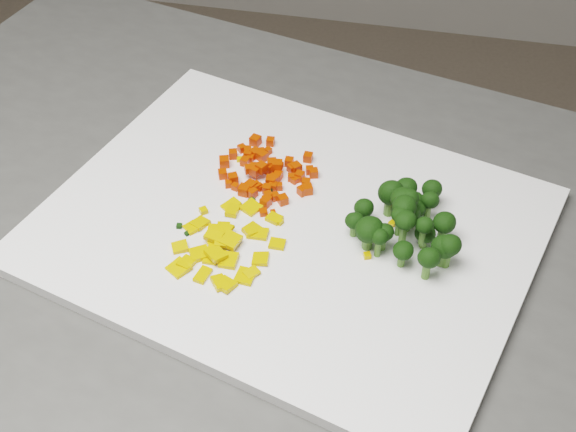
% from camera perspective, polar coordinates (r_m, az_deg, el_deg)
% --- Properties ---
extents(cutting_board, '(0.59, 0.51, 0.01)m').
position_cam_1_polar(cutting_board, '(0.85, -0.00, -0.81)').
color(cutting_board, white).
rests_on(cutting_board, counter_block).
extents(carrot_pile, '(0.11, 0.11, 0.03)m').
position_cam_1_polar(carrot_pile, '(0.89, -1.29, 3.82)').
color(carrot_pile, red).
rests_on(carrot_pile, cutting_board).
extents(pepper_pile, '(0.13, 0.13, 0.02)m').
position_cam_1_polar(pepper_pile, '(0.82, -4.23, -1.54)').
color(pepper_pile, '#DB9E0B').
rests_on(pepper_pile, cutting_board).
extents(broccoli_pile, '(0.13, 0.13, 0.06)m').
position_cam_1_polar(broccoli_pile, '(0.82, 8.51, 0.04)').
color(broccoli_pile, black).
rests_on(broccoli_pile, cutting_board).
extents(carrot_cube_0, '(0.01, 0.01, 0.01)m').
position_cam_1_polar(carrot_cube_0, '(0.89, 0.84, 2.88)').
color(carrot_cube_0, red).
rests_on(carrot_cube_0, carrot_pile).
extents(carrot_cube_1, '(0.01, 0.01, 0.01)m').
position_cam_1_polar(carrot_cube_1, '(0.91, -3.07, 3.89)').
color(carrot_cube_1, red).
rests_on(carrot_cube_1, carrot_pile).
extents(carrot_cube_2, '(0.01, 0.01, 0.01)m').
position_cam_1_polar(carrot_cube_2, '(0.91, -4.55, 3.86)').
color(carrot_cube_2, red).
rests_on(carrot_cube_2, carrot_pile).
extents(carrot_cube_3, '(0.01, 0.01, 0.01)m').
position_cam_1_polar(carrot_cube_3, '(0.87, -0.92, 1.39)').
color(carrot_cube_3, red).
rests_on(carrot_cube_3, carrot_pile).
extents(carrot_cube_4, '(0.01, 0.01, 0.01)m').
position_cam_1_polar(carrot_cube_4, '(0.87, -3.14, 1.85)').
color(carrot_cube_4, red).
rests_on(carrot_cube_4, carrot_pile).
extents(carrot_cube_5, '(0.01, 0.01, 0.01)m').
position_cam_1_polar(carrot_cube_5, '(0.90, -4.67, 2.99)').
color(carrot_cube_5, red).
rests_on(carrot_cube_5, carrot_pile).
extents(carrot_cube_6, '(0.01, 0.01, 0.01)m').
position_cam_1_polar(carrot_cube_6, '(0.88, -1.09, 2.11)').
color(carrot_cube_6, red).
rests_on(carrot_cube_6, carrot_pile).
extents(carrot_cube_7, '(0.01, 0.01, 0.01)m').
position_cam_1_polar(carrot_cube_7, '(0.88, -0.64, 2.11)').
color(carrot_cube_7, red).
rests_on(carrot_cube_7, carrot_pile).
extents(carrot_cube_8, '(0.01, 0.01, 0.01)m').
position_cam_1_polar(carrot_cube_8, '(0.86, -1.50, 1.22)').
color(carrot_cube_8, red).
rests_on(carrot_cube_8, carrot_pile).
extents(carrot_cube_9, '(0.01, 0.01, 0.01)m').
position_cam_1_polar(carrot_cube_9, '(0.89, -2.35, 3.23)').
color(carrot_cube_9, red).
rests_on(carrot_cube_9, carrot_pile).
extents(carrot_cube_10, '(0.01, 0.01, 0.01)m').
position_cam_1_polar(carrot_cube_10, '(0.89, -4.26, 2.28)').
color(carrot_cube_10, red).
rests_on(carrot_cube_10, carrot_pile).
extents(carrot_cube_11, '(0.01, 0.01, 0.01)m').
position_cam_1_polar(carrot_cube_11, '(0.89, -0.57, 3.62)').
color(carrot_cube_11, red).
rests_on(carrot_cube_11, carrot_pile).
extents(carrot_cube_12, '(0.01, 0.01, 0.01)m').
position_cam_1_polar(carrot_cube_12, '(0.87, 1.04, 1.81)').
color(carrot_cube_12, red).
rests_on(carrot_cube_12, carrot_pile).
extents(carrot_cube_13, '(0.01, 0.01, 0.01)m').
position_cam_1_polar(carrot_cube_13, '(0.90, 1.83, 3.08)').
color(carrot_cube_13, red).
rests_on(carrot_cube_13, carrot_pile).
extents(carrot_cube_14, '(0.01, 0.01, 0.01)m').
position_cam_1_polar(carrot_cube_14, '(0.89, -3.93, 2.69)').
color(carrot_cube_14, red).
rests_on(carrot_cube_14, carrot_pile).
extents(carrot_cube_15, '(0.01, 0.01, 0.01)m').
position_cam_1_polar(carrot_cube_15, '(0.88, -2.67, 2.13)').
color(carrot_cube_15, red).
rests_on(carrot_cube_15, carrot_pile).
extents(carrot_cube_16, '(0.01, 0.01, 0.01)m').
position_cam_1_polar(carrot_cube_16, '(0.93, -1.91, 4.58)').
color(carrot_cube_16, red).
rests_on(carrot_cube_16, carrot_pile).
extents(carrot_cube_17, '(0.01, 0.01, 0.01)m').
position_cam_1_polar(carrot_cube_17, '(0.94, -1.26, 5.32)').
color(carrot_cube_17, red).
rests_on(carrot_cube_17, carrot_pile).
extents(carrot_cube_18, '(0.01, 0.01, 0.01)m').
position_cam_1_polar(carrot_cube_18, '(0.89, -0.72, 2.89)').
color(carrot_cube_18, red).
rests_on(carrot_cube_18, carrot_pile).
extents(carrot_cube_19, '(0.01, 0.01, 0.01)m').
position_cam_1_polar(carrot_cube_19, '(0.93, -2.88, 4.70)').
color(carrot_cube_19, red).
rests_on(carrot_cube_19, carrot_pile).
extents(carrot_cube_20, '(0.01, 0.01, 0.01)m').
position_cam_1_polar(carrot_cube_20, '(0.89, -2.83, 3.35)').
color(carrot_cube_20, red).
rests_on(carrot_cube_20, carrot_pile).
extents(carrot_cube_21, '(0.01, 0.01, 0.01)m').
position_cam_1_polar(carrot_cube_21, '(0.89, 0.68, 2.65)').
color(carrot_cube_21, red).
rests_on(carrot_cube_21, carrot_pile).
extents(carrot_cube_22, '(0.01, 0.01, 0.01)m').
position_cam_1_polar(carrot_cube_22, '(0.89, -0.83, 2.73)').
color(carrot_cube_22, red).
rests_on(carrot_cube_22, carrot_pile).
extents(carrot_cube_23, '(0.01, 0.01, 0.01)m').
position_cam_1_polar(carrot_cube_23, '(0.89, -1.31, 3.47)').
color(carrot_cube_23, red).
rests_on(carrot_cube_23, carrot_pile).
extents(carrot_cube_24, '(0.01, 0.01, 0.01)m').
position_cam_1_polar(carrot_cube_24, '(0.90, 0.31, 3.42)').
color(carrot_cube_24, red).
rests_on(carrot_cube_24, carrot_pile).
extents(carrot_cube_25, '(0.01, 0.01, 0.01)m').
position_cam_1_polar(carrot_cube_25, '(0.88, -1.51, 1.95)').
color(carrot_cube_25, red).
rests_on(carrot_cube_25, carrot_pile).
extents(carrot_cube_26, '(0.01, 0.01, 0.01)m').
position_cam_1_polar(carrot_cube_26, '(0.90, 0.56, 3.45)').
color(carrot_cube_26, red).
rests_on(carrot_cube_26, carrot_pile).
extents(carrot_cube_27, '(0.01, 0.01, 0.01)m').
position_cam_1_polar(carrot_cube_27, '(0.92, -2.86, 4.39)').
color(carrot_cube_27, red).
rests_on(carrot_cube_27, carrot_pile).
extents(carrot_cube_28, '(0.01, 0.01, 0.01)m').
position_cam_1_polar(carrot_cube_28, '(0.88, -3.77, 2.09)').
color(carrot_cube_28, red).
rests_on(carrot_cube_28, carrot_pile).
extents(carrot_cube_29, '(0.01, 0.01, 0.01)m').
position_cam_1_polar(carrot_cube_29, '(0.90, -1.18, 3.46)').
color(carrot_cube_29, red).
rests_on(carrot_cube_29, carrot_pile).
extents(carrot_cube_30, '(0.01, 0.01, 0.01)m').
position_cam_1_polar(carrot_cube_30, '(0.93, -3.30, 4.82)').
color(carrot_cube_30, red).
rests_on(carrot_cube_30, carrot_pile).
extents(carrot_cube_31, '(0.01, 0.01, 0.01)m').
position_cam_1_polar(carrot_cube_31, '(0.88, -1.23, 2.51)').
color(carrot_cube_31, red).
rests_on(carrot_cube_31, carrot_pile).
extents(carrot_cube_32, '(0.01, 0.01, 0.01)m').
position_cam_1_polar(carrot_cube_32, '(0.87, -1.44, 1.45)').
color(carrot_cube_32, red).
rests_on(carrot_cube_32, carrot_pile).
extents(carrot_cube_33, '(0.01, 0.01, 0.01)m').
position_cam_1_polar(carrot_cube_33, '(0.92, -1.83, 4.27)').
color(carrot_cube_33, red).
rests_on(carrot_cube_33, carrot_pile).
extents(carrot_cube_34, '(0.01, 0.01, 0.01)m').
position_cam_1_polar(carrot_cube_34, '(0.92, -3.93, 4.41)').
color(carrot_cube_34, red).
rests_on(carrot_cube_34, carrot_pile).
extents(carrot_cube_35, '(0.01, 0.01, 0.01)m').
position_cam_1_polar(carrot_cube_35, '(0.89, -1.09, 3.59)').
color(carrot_cube_35, red).
rests_on(carrot_cube_35, carrot_pile).
extents(carrot_cube_36, '(0.01, 0.01, 0.01)m').
position_cam_1_polar(carrot_cube_36, '(0.89, 0.46, 2.55)').
color(carrot_cube_36, red).
rests_on(carrot_cube_36, carrot_pile).
extents(carrot_cube_37, '(0.01, 0.01, 0.01)m').
position_cam_1_polar(carrot_cube_37, '(0.90, 1.55, 3.27)').
color(carrot_cube_37, red).
rests_on(carrot_cube_37, carrot_pile).
extents(carrot_cube_38, '(0.01, 0.01, 0.01)m').
position_cam_1_polar(carrot_cube_38, '(0.92, -2.70, 4.11)').
color(carrot_cube_38, red).
rests_on(carrot_cube_38, carrot_pile).
extents(carrot_cube_39, '(0.01, 0.01, 0.01)m').
position_cam_1_polar(carrot_cube_39, '(0.89, -0.77, 3.63)').
color(carrot_cube_39, red).
rests_on(carrot_cube_39, carrot_pile).
extents(carrot_cube_40, '(0.01, 0.01, 0.01)m').
position_cam_1_polar(carrot_cube_40, '(0.91, -1.82, 3.58)').
color(carrot_cube_40, red).
rests_on(carrot_cube_40, carrot_pile).
extents(carrot_cube_41, '(0.01, 0.01, 0.01)m').
position_cam_1_polar(carrot_cube_41, '(0.94, -2.33, 5.38)').
color(carrot_cube_41, red).
rests_on(carrot_cube_41, carrot_pile).
extents(carrot_cube_42, '(0.01, 0.01, 0.01)m').
position_cam_1_polar(carrot_cube_42, '(0.86, -0.37, 1.17)').
color(carrot_cube_42, red).
rests_on(carrot_cube_42, carrot_pile).
extents(carrot_cube_43, '(0.01, 0.01, 0.01)m').
position_cam_1_polar(carrot_cube_43, '(0.86, -1.61, 1.01)').
color(carrot_cube_43, red).
rests_on(carrot_cube_43, carrot_pile).
extents(carrot_cube_44, '(0.01, 0.01, 0.01)m').
position_cam_1_polar(carrot_cube_44, '(0.89, -1.10, 2.55)').
color(carrot_cube_44, red).
rests_on(carrot_cube_44, carrot_pile).
extents(carrot_cube_45, '(0.01, 0.01, 0.01)m').
position_cam_1_polar(carrot_cube_45, '(0.89, 0.23, 2.76)').
color(carrot_cube_45, red).
rests_on(carrot_cube_45, carrot_pile).
extents(carrot_cube_46, '(0.01, 0.01, 0.01)m').
position_cam_1_polar(carrot_cube_46, '(0.90, -1.44, 3.29)').
color(carrot_cube_46, red).
rests_on(carrot_cube_46, carrot_pile).
extents(carrot_cube_47, '(0.01, 0.01, 0.01)m').
position_cam_1_polar(carrot_cube_47, '(0.90, -2.39, 3.44)').
color(carrot_cube_47, red).
rests_on(carrot_cube_47, carrot_pile).
extents(carrot_cube_48, '(0.01, 0.01, 0.01)m').
position_cam_1_polar(carrot_cube_48, '(0.88, 1.29, 2.35)').
color(carrot_cube_48, red).
rests_on(carrot_cube_48, carrot_pile).
extents(carrot_cube_49, '(0.01, 0.01, 0.01)m').
position_cam_1_polar(carrot_cube_49, '(0.92, -2.34, 4.50)').
color(carrot_cube_49, red).
rests_on(carrot_cube_49, carrot_pile).
extents(carrot_cube_50, '(0.01, 0.01, 0.01)m').
position_cam_1_polar(carrot_cube_50, '(0.91, 0.08, 3.87)').
color(carrot_cube_50, red).
rests_on(carrot_cube_50, carrot_pile).
extents(carrot_cube_51, '(0.01, 0.01, 0.01)m').
position_cam_1_polar(carrot_cube_51, '(0.92, 1.44, 4.20)').
color(carrot_cube_51, red).
rests_on(carrot_cube_51, carrot_pile).
extents(carrot_cube_52, '(0.01, 0.01, 0.01)m').
position_cam_1_polar(carrot_cube_52, '(0.87, 1.39, 1.91)').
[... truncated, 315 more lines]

